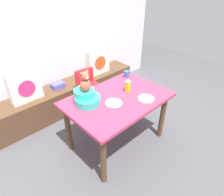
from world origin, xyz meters
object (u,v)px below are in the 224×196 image
at_px(pillow_floral_right, 98,62).
at_px(highchair, 89,88).
at_px(pillow_floral_left, 25,87).
at_px(coffee_mug, 127,74).
at_px(dinner_plate_far, 114,103).
at_px(infant_seat_teal, 86,98).
at_px(dinner_plate_near, 146,98).
at_px(ketchup_bottle, 128,86).
at_px(dining_table, 117,105).
at_px(teddy_bear, 85,82).
at_px(book_stack, 58,85).

distance_m(pillow_floral_right, highchair, 0.69).
bearing_deg(pillow_floral_left, coffee_mug, -35.68).
relative_size(pillow_floral_right, dinner_plate_far, 2.20).
bearing_deg(pillow_floral_right, infant_seat_teal, -134.93).
distance_m(highchair, dinner_plate_near, 1.03).
xyz_separation_m(ketchup_bottle, dinner_plate_far, (-0.32, -0.07, -0.08)).
relative_size(ketchup_bottle, dinner_plate_near, 0.92).
bearing_deg(pillow_floral_right, coffee_mug, -100.09).
height_order(dining_table, dinner_plate_far, dinner_plate_far).
xyz_separation_m(coffee_mug, dinner_plate_near, (-0.26, -0.57, -0.04)).
bearing_deg(infant_seat_teal, dinner_plate_near, -36.62).
xyz_separation_m(highchair, dinner_plate_far, (-0.23, -0.80, 0.22)).
xyz_separation_m(teddy_bear, dinner_plate_far, (0.22, -0.23, -0.27)).
bearing_deg(book_stack, infant_seat_teal, -98.91).
bearing_deg(highchair, pillow_floral_left, 152.67).
distance_m(book_stack, teddy_bear, 1.15).
distance_m(dinner_plate_near, dinner_plate_far, 0.41).
bearing_deg(book_stack, dinner_plate_far, -87.08).
bearing_deg(dinner_plate_far, highchair, 73.67).
xyz_separation_m(highchair, teddy_bear, (-0.46, -0.57, 0.50)).
bearing_deg(teddy_bear, pillow_floral_left, 109.41).
xyz_separation_m(dining_table, ketchup_bottle, (0.20, 0.02, 0.20)).
distance_m(highchair, dinner_plate_far, 0.87).
bearing_deg(book_stack, highchair, -55.68).
bearing_deg(dining_table, ketchup_bottle, 4.66).
bearing_deg(dinner_plate_far, teddy_bear, 133.99).
relative_size(teddy_bear, coffee_mug, 2.08).
bearing_deg(dinner_plate_near, book_stack, 106.23).
bearing_deg(dining_table, dinner_plate_far, -154.91).
xyz_separation_m(pillow_floral_right, infant_seat_teal, (-0.99, -0.99, 0.13)).
height_order(pillow_floral_left, highchair, pillow_floral_left).
bearing_deg(dining_table, coffee_mug, 32.35).
bearing_deg(pillow_floral_left, book_stack, 2.37).
height_order(teddy_bear, ketchup_bottle, teddy_bear).
relative_size(pillow_floral_right, dinner_plate_near, 2.20).
bearing_deg(highchair, dining_table, -98.88).
bearing_deg(highchair, ketchup_bottle, -83.51).
bearing_deg(teddy_bear, infant_seat_teal, 90.00).
distance_m(book_stack, dinner_plate_far, 1.26).
bearing_deg(pillow_floral_left, highchair, -27.33).
bearing_deg(teddy_bear, highchair, 51.45).
relative_size(pillow_floral_left, pillow_floral_right, 1.00).
bearing_deg(ketchup_bottle, book_stack, 108.09).
distance_m(dining_table, dinner_plate_far, 0.17).
xyz_separation_m(infant_seat_teal, coffee_mug, (0.83, 0.14, -0.02)).
bearing_deg(coffee_mug, ketchup_bottle, -134.79).
distance_m(book_stack, dining_table, 1.20).
height_order(pillow_floral_left, dinner_plate_near, pillow_floral_left).
relative_size(book_stack, teddy_bear, 0.80).
bearing_deg(dinner_plate_far, pillow_floral_left, 115.07).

